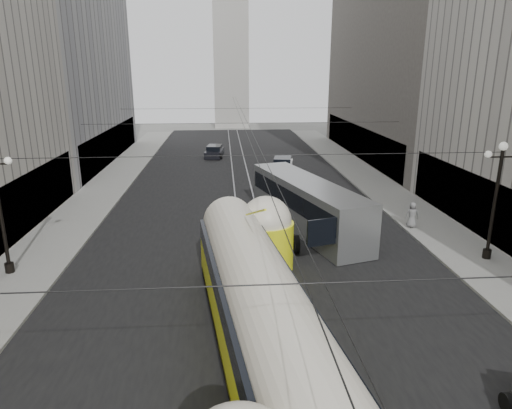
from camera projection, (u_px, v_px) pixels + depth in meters
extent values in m
cube|color=black|center=(244.00, 195.00, 37.98)|extent=(20.00, 85.00, 0.02)
cube|color=gray|center=(107.00, 186.00, 40.47)|extent=(4.00, 72.00, 0.15)
cube|color=gray|center=(372.00, 182.00, 42.13)|extent=(4.00, 72.00, 0.15)
cube|color=gray|center=(235.00, 195.00, 37.92)|extent=(0.12, 85.00, 0.04)
cube|color=gray|center=(253.00, 195.00, 38.03)|extent=(0.12, 85.00, 0.04)
cube|color=black|center=(24.00, 204.00, 28.31)|extent=(0.10, 18.00, 3.60)
cube|color=#999999|center=(44.00, 30.00, 47.42)|extent=(12.00, 28.00, 28.00)
cube|color=black|center=(113.00, 144.00, 51.25)|extent=(0.10, 25.20, 3.60)
cube|color=black|center=(477.00, 204.00, 28.34)|extent=(0.10, 18.00, 3.60)
cube|color=#514C47|center=(420.00, 12.00, 49.61)|extent=(12.00, 32.00, 32.00)
cube|color=black|center=(358.00, 141.00, 53.19)|extent=(0.10, 28.80, 3.60)
cube|color=#B2AFA8|center=(231.00, 58.00, 79.96)|extent=(6.00, 6.00, 24.00)
cylinder|color=black|center=(1.00, 216.00, 22.35)|extent=(0.18, 0.18, 6.00)
cylinder|color=black|center=(10.00, 268.00, 23.13)|extent=(0.44, 0.44, 0.50)
sphere|color=white|center=(8.00, 161.00, 21.61)|extent=(0.36, 0.36, 0.36)
cylinder|color=black|center=(494.00, 205.00, 24.09)|extent=(0.18, 0.18, 6.00)
cylinder|color=black|center=(487.00, 254.00, 24.87)|extent=(0.44, 0.44, 0.50)
cylinder|color=black|center=(502.00, 157.00, 23.34)|extent=(1.60, 0.08, 0.08)
sphere|color=white|center=(504.00, 146.00, 23.19)|extent=(0.44, 0.44, 0.44)
sphere|color=white|center=(488.00, 154.00, 23.25)|extent=(0.36, 0.36, 0.36)
cylinder|color=black|center=(309.00, 283.00, 9.02)|extent=(25.00, 0.03, 0.03)
cylinder|color=black|center=(257.00, 155.00, 22.40)|extent=(25.00, 0.03, 0.03)
cylinder|color=black|center=(244.00, 123.00, 35.79)|extent=(25.00, 0.03, 0.03)
cylinder|color=black|center=(238.00, 108.00, 49.17)|extent=(25.00, 0.03, 0.03)
cylinder|color=black|center=(242.00, 120.00, 39.67)|extent=(0.03, 72.00, 0.03)
cylinder|color=black|center=(246.00, 120.00, 39.69)|extent=(0.03, 72.00, 0.03)
cube|color=#F7FF16|center=(259.00, 326.00, 16.45)|extent=(4.79, 15.65, 1.87)
cube|color=black|center=(259.00, 348.00, 16.70)|extent=(4.73, 15.19, 0.33)
cube|color=black|center=(259.00, 296.00, 16.10)|extent=(4.78, 15.42, 0.94)
cylinder|color=silver|center=(259.00, 288.00, 16.01)|extent=(4.43, 15.37, 2.53)
cylinder|color=#F7FF16|center=(266.00, 246.00, 23.69)|extent=(2.86, 2.86, 2.53)
sphere|color=silver|center=(266.00, 221.00, 23.31)|extent=(2.64, 2.64, 2.64)
cube|color=gray|center=(306.00, 204.00, 29.69)|extent=(6.06, 12.72, 3.12)
cube|color=black|center=(307.00, 197.00, 29.54)|extent=(5.96, 12.31, 1.15)
cube|color=black|center=(328.00, 231.00, 23.66)|extent=(2.32, 0.78, 1.46)
cylinder|color=black|center=(296.00, 244.00, 25.91)|extent=(0.30, 1.04, 1.04)
cylinder|color=black|center=(341.00, 243.00, 26.09)|extent=(0.30, 1.04, 1.04)
cylinder|color=black|center=(279.00, 203.00, 33.91)|extent=(0.30, 1.04, 1.04)
cylinder|color=black|center=(313.00, 202.00, 34.09)|extent=(0.30, 1.04, 1.04)
cylinder|color=black|center=(507.00, 403.00, 13.90)|extent=(0.22, 0.60, 0.60)
cube|color=silver|center=(282.00, 167.00, 46.61)|extent=(2.74, 4.92, 0.82)
cube|color=black|center=(283.00, 161.00, 46.44)|extent=(2.12, 2.82, 0.78)
cylinder|color=black|center=(276.00, 172.00, 45.08)|extent=(0.22, 0.66, 0.66)
cylinder|color=black|center=(293.00, 171.00, 45.20)|extent=(0.22, 0.66, 0.66)
cylinder|color=black|center=(272.00, 165.00, 48.10)|extent=(0.22, 0.66, 0.66)
cylinder|color=black|center=(289.00, 165.00, 48.22)|extent=(0.22, 0.66, 0.66)
cube|color=black|center=(215.00, 153.00, 54.27)|extent=(2.34, 4.60, 0.78)
cube|color=black|center=(214.00, 148.00, 54.11)|extent=(1.88, 2.60, 0.74)
cylinder|color=black|center=(207.00, 157.00, 52.82)|extent=(0.22, 0.63, 0.63)
cylinder|color=black|center=(221.00, 157.00, 52.94)|extent=(0.22, 0.63, 0.63)
cylinder|color=black|center=(208.00, 152.00, 55.69)|extent=(0.22, 0.63, 0.63)
cylinder|color=black|center=(221.00, 152.00, 55.80)|extent=(0.22, 0.63, 0.63)
imported|color=slate|center=(412.00, 215.00, 29.57)|extent=(0.92, 0.69, 1.69)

